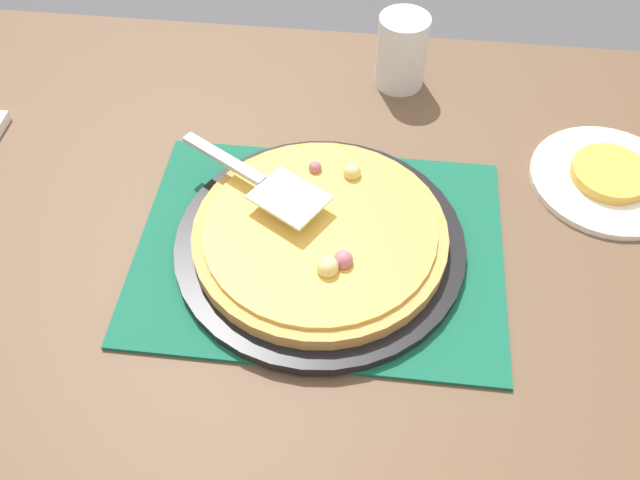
{
  "coord_description": "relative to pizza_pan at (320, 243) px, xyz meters",
  "views": [
    {
      "loc": [
        -0.06,
        0.55,
        1.45
      ],
      "look_at": [
        0.0,
        0.0,
        0.77
      ],
      "focal_mm": 37.86,
      "sensor_mm": 36.0,
      "label": 1
    }
  ],
  "objects": [
    {
      "name": "plate_near_left",
      "position": [
        -0.4,
        -0.17,
        -0.01
      ],
      "size": [
        0.22,
        0.22,
        0.01
      ],
      "primitive_type": "cylinder",
      "color": "white",
      "rests_on": "dining_table"
    },
    {
      "name": "dining_table",
      "position": [
        0.0,
        0.0,
        -0.12
      ],
      "size": [
        1.4,
        1.0,
        0.75
      ],
      "color": "brown",
      "rests_on": "ground_plane"
    },
    {
      "name": "pizza_pan",
      "position": [
        0.0,
        0.0,
        0.0
      ],
      "size": [
        0.38,
        0.38,
        0.01
      ],
      "primitive_type": "cylinder",
      "color": "black",
      "rests_on": "placemat"
    },
    {
      "name": "cup_far",
      "position": [
        -0.09,
        -0.37,
        0.05
      ],
      "size": [
        0.08,
        0.08,
        0.12
      ],
      "primitive_type": "cylinder",
      "color": "white",
      "rests_on": "dining_table"
    },
    {
      "name": "pizza_server",
      "position": [
        0.08,
        -0.05,
        0.06
      ],
      "size": [
        0.22,
        0.16,
        0.01
      ],
      "color": "silver",
      "rests_on": "pizza"
    },
    {
      "name": "served_slice_left",
      "position": [
        -0.4,
        -0.17,
        0.01
      ],
      "size": [
        0.11,
        0.11,
        0.02
      ],
      "primitive_type": "cylinder",
      "color": "gold",
      "rests_on": "plate_near_left"
    },
    {
      "name": "pizza",
      "position": [
        -0.0,
        -0.0,
        0.02
      ],
      "size": [
        0.33,
        0.33,
        0.05
      ],
      "color": "tan",
      "rests_on": "pizza_pan"
    },
    {
      "name": "placemat",
      "position": [
        0.0,
        0.0,
        -0.01
      ],
      "size": [
        0.48,
        0.36,
        0.01
      ],
      "primitive_type": "cube",
      "color": "#145B42",
      "rests_on": "dining_table"
    },
    {
      "name": "ground_plane",
      "position": [
        0.0,
        0.0,
        -0.76
      ],
      "size": [
        8.0,
        8.0,
        0.0
      ],
      "primitive_type": "plane",
      "color": "#4C4C51"
    }
  ]
}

